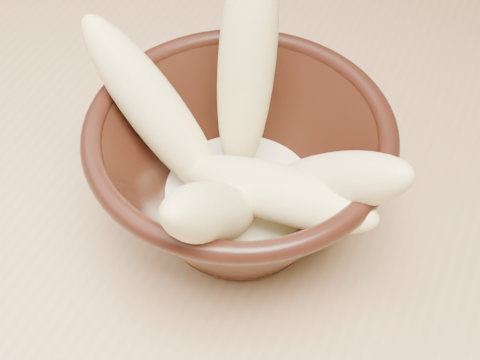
% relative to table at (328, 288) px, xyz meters
% --- Properties ---
extents(table, '(1.20, 0.80, 0.75)m').
position_rel_table_xyz_m(table, '(0.00, 0.00, 0.00)').
color(table, tan).
rests_on(table, ground).
extents(bowl, '(0.23, 0.23, 0.13)m').
position_rel_table_xyz_m(bowl, '(-0.08, -0.02, 0.15)').
color(bowl, black).
rests_on(bowl, table).
extents(milk_puddle, '(0.13, 0.13, 0.02)m').
position_rel_table_xyz_m(milk_puddle, '(-0.08, -0.02, 0.12)').
color(milk_puddle, '#F1E8C2').
rests_on(milk_puddle, bowl).
extents(banana_upright, '(0.05, 0.09, 0.21)m').
position_rel_table_xyz_m(banana_upright, '(-0.09, 0.02, 0.23)').
color(banana_upright, '#DAC580').
rests_on(banana_upright, bowl).
extents(banana_left, '(0.15, 0.06, 0.16)m').
position_rel_table_xyz_m(banana_left, '(-0.15, -0.02, 0.19)').
color(banana_left, '#DAC580').
rests_on(banana_left, bowl).
extents(banana_right, '(0.15, 0.09, 0.14)m').
position_rel_table_xyz_m(banana_right, '(-0.01, -0.03, 0.18)').
color(banana_right, '#DAC580').
rests_on(banana_right, bowl).
extents(banana_across, '(0.18, 0.07, 0.09)m').
position_rel_table_xyz_m(banana_across, '(-0.05, -0.04, 0.17)').
color(banana_across, '#DAC580').
rests_on(banana_across, bowl).
extents(banana_front, '(0.04, 0.14, 0.15)m').
position_rel_table_xyz_m(banana_front, '(-0.07, -0.09, 0.19)').
color(banana_front, '#DAC580').
rests_on(banana_front, bowl).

